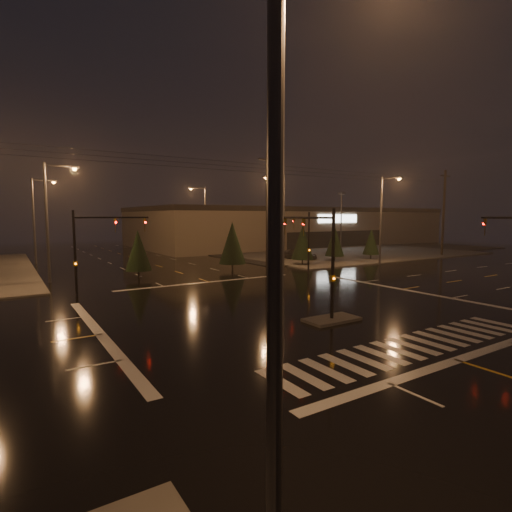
% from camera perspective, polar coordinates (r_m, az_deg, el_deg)
% --- Properties ---
extents(ground, '(140.00, 140.00, 0.00)m').
position_cam_1_polar(ground, '(25.02, 4.43, -7.21)').
color(ground, black).
rests_on(ground, ground).
extents(sidewalk_ne, '(36.00, 36.00, 0.12)m').
position_cam_1_polar(sidewalk_ne, '(66.89, 9.58, 0.87)').
color(sidewalk_ne, '#46433E').
rests_on(sidewalk_ne, ground).
extents(median_island, '(3.00, 1.60, 0.15)m').
position_cam_1_polar(median_island, '(22.03, 10.76, -8.88)').
color(median_island, '#46433E').
rests_on(median_island, ground).
extents(crosswalk, '(15.00, 2.60, 0.01)m').
position_cam_1_polar(crosswalk, '(18.87, 21.43, -11.89)').
color(crosswalk, beige).
rests_on(crosswalk, ground).
extents(stop_bar_near, '(16.00, 0.50, 0.01)m').
position_cam_1_polar(stop_bar_near, '(17.84, 26.76, -13.14)').
color(stop_bar_near, beige).
rests_on(stop_bar_near, ground).
extents(stop_bar_far, '(16.00, 0.50, 0.01)m').
position_cam_1_polar(stop_bar_far, '(34.29, -6.69, -3.71)').
color(stop_bar_far, beige).
rests_on(stop_bar_far, ground).
extents(parking_lot, '(50.00, 24.00, 0.08)m').
position_cam_1_polar(parking_lot, '(68.94, 13.79, 0.91)').
color(parking_lot, black).
rests_on(parking_lot, ground).
extents(retail_building, '(60.20, 28.30, 7.20)m').
position_cam_1_polar(retail_building, '(82.20, 4.74, 4.45)').
color(retail_building, '#746B53').
rests_on(retail_building, ground).
extents(signal_mast_median, '(0.25, 4.59, 6.00)m').
position_cam_1_polar(signal_mast_median, '(22.09, 9.29, 0.87)').
color(signal_mast_median, black).
rests_on(signal_mast_median, ground).
extents(signal_mast_ne, '(4.84, 1.86, 6.00)m').
position_cam_1_polar(signal_mast_ne, '(38.27, 6.75, 2.97)').
color(signal_mast_ne, black).
rests_on(signal_mast_ne, ground).
extents(signal_mast_nw, '(4.84, 1.86, 6.00)m').
position_cam_1_polar(signal_mast_nw, '(30.12, -22.53, 1.85)').
color(signal_mast_nw, black).
rests_on(signal_mast_nw, ground).
extents(streetlight_0, '(2.77, 0.32, 10.00)m').
position_cam_1_polar(streetlight_0, '(5.69, 5.40, 7.95)').
color(streetlight_0, '#38383A').
rests_on(streetlight_0, ground).
extents(streetlight_1, '(2.77, 0.32, 10.00)m').
position_cam_1_polar(streetlight_1, '(37.65, -27.28, 5.40)').
color(streetlight_1, '#38383A').
rests_on(streetlight_1, ground).
extents(streetlight_2, '(2.77, 0.32, 10.00)m').
position_cam_1_polar(streetlight_2, '(53.60, -28.86, 5.22)').
color(streetlight_2, '#38383A').
rests_on(streetlight_2, ground).
extents(streetlight_3, '(2.77, 0.32, 10.00)m').
position_cam_1_polar(streetlight_3, '(43.91, 3.64, 5.96)').
color(streetlight_3, '#38383A').
rests_on(streetlight_3, ground).
extents(streetlight_4, '(2.77, 0.32, 10.00)m').
position_cam_1_polar(streetlight_4, '(61.22, -7.51, 5.84)').
color(streetlight_4, '#38383A').
rests_on(streetlight_4, ground).
extents(streetlight_6, '(0.32, 2.77, 10.00)m').
position_cam_1_polar(streetlight_6, '(47.81, 17.72, 5.68)').
color(streetlight_6, '#38383A').
rests_on(streetlight_6, ground).
extents(utility_pole_1, '(2.20, 0.32, 12.00)m').
position_cam_1_polar(utility_pole_1, '(40.44, 1.65, 6.46)').
color(utility_pole_1, black).
rests_on(utility_pole_1, ground).
extents(utility_pole_2, '(2.20, 0.32, 12.00)m').
position_cam_1_polar(utility_pole_2, '(62.42, 25.23, 5.65)').
color(utility_pole_2, black).
rests_on(utility_pole_2, ground).
extents(conifer_0, '(2.53, 2.53, 4.65)m').
position_cam_1_polar(conifer_0, '(45.83, 6.67, 2.01)').
color(conifer_0, black).
rests_on(conifer_0, ground).
extents(conifer_1, '(2.33, 2.33, 4.34)m').
position_cam_1_polar(conifer_1, '(50.11, 11.18, 2.07)').
color(conifer_1, black).
rests_on(conifer_1, ground).
extents(conifer_2, '(2.11, 2.11, 4.00)m').
position_cam_1_polar(conifer_2, '(53.49, 16.13, 2.00)').
color(conifer_2, black).
rests_on(conifer_2, ground).
extents(conifer_3, '(2.34, 2.34, 4.35)m').
position_cam_1_polar(conifer_3, '(37.49, -16.48, 0.78)').
color(conifer_3, black).
rests_on(conifer_3, ground).
extents(conifer_4, '(2.77, 2.77, 5.02)m').
position_cam_1_polar(conifer_4, '(41.26, -3.40, 1.90)').
color(conifer_4, black).
rests_on(conifer_4, ground).
extents(car_parked, '(3.30, 4.75, 1.50)m').
position_cam_1_polar(car_parked, '(51.32, 6.29, 0.25)').
color(car_parked, black).
rests_on(car_parked, ground).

